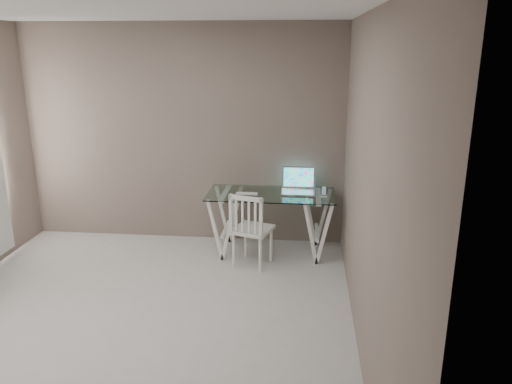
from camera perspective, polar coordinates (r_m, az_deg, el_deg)
room at (r=4.16m, az=-16.75°, el=5.83°), size 4.50×4.52×2.71m
desk at (r=5.99m, az=1.72°, el=-3.50°), size 1.50×0.70×0.75m
chair at (r=5.57m, az=-0.69°, el=-4.01°), size 0.50×0.50×0.88m
laptop at (r=5.97m, az=4.86°, el=0.71°), size 0.40×0.34×0.28m
keyboard at (r=5.86m, az=-1.06°, el=-0.19°), size 0.27×0.12×0.01m
mouse at (r=5.60m, az=0.30°, el=-0.84°), size 0.10×0.06×0.03m
phone_dock at (r=5.80m, az=7.75°, el=-0.20°), size 0.07×0.07×0.13m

